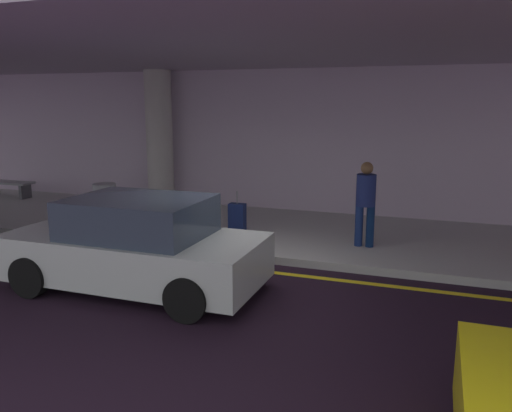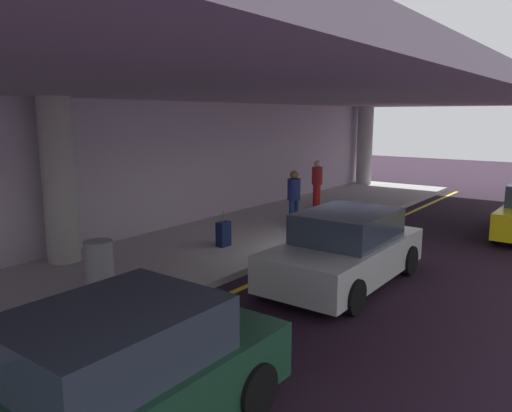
% 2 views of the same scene
% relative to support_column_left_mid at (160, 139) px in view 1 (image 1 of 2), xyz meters
% --- Properties ---
extents(ground_plane, '(60.00, 60.00, 0.00)m').
position_rel_support_column_left_mid_xyz_m(ground_plane, '(4.00, -4.67, -1.97)').
color(ground_plane, black).
extents(sidewalk, '(26.00, 4.20, 0.15)m').
position_rel_support_column_left_mid_xyz_m(sidewalk, '(4.00, -1.57, -1.90)').
color(sidewalk, '#ACACA8').
rests_on(sidewalk, ground).
extents(lane_stripe_yellow, '(26.00, 0.14, 0.01)m').
position_rel_support_column_left_mid_xyz_m(lane_stripe_yellow, '(4.00, -4.11, -1.97)').
color(lane_stripe_yellow, yellow).
rests_on(lane_stripe_yellow, ground).
extents(support_column_left_mid, '(0.72, 0.72, 3.65)m').
position_rel_support_column_left_mid_xyz_m(support_column_left_mid, '(0.00, 0.00, 0.00)').
color(support_column_left_mid, '#ADA7A2').
rests_on(support_column_left_mid, sidewalk).
extents(ceiling_overhang, '(28.00, 13.20, 0.30)m').
position_rel_support_column_left_mid_xyz_m(ceiling_overhang, '(4.00, -2.07, 1.97)').
color(ceiling_overhang, '#9C8DA0').
rests_on(ceiling_overhang, support_column_far_left).
extents(terminal_back_wall, '(26.00, 0.30, 3.80)m').
position_rel_support_column_left_mid_xyz_m(terminal_back_wall, '(4.00, 0.68, -0.07)').
color(terminal_back_wall, '#BBA8BE').
rests_on(terminal_back_wall, ground).
extents(car_silver, '(4.10, 1.92, 1.50)m').
position_rel_support_column_left_mid_xyz_m(car_silver, '(2.79, -5.61, -1.26)').
color(car_silver, '#B4BBB7').
rests_on(car_silver, ground).
extents(traveler_with_luggage, '(0.38, 0.38, 1.68)m').
position_rel_support_column_left_mid_xyz_m(traveler_with_luggage, '(5.93, -2.38, -0.86)').
color(traveler_with_luggage, navy).
rests_on(traveler_with_luggage, sidewalk).
extents(suitcase_upright_primary, '(0.36, 0.22, 0.90)m').
position_rel_support_column_left_mid_xyz_m(suitcase_upright_primary, '(3.11, -2.09, -1.51)').
color(suitcase_upright_primary, '#131F4D').
rests_on(suitcase_upright_primary, sidewalk).
extents(bench_metal, '(1.60, 0.50, 0.48)m').
position_rel_support_column_left_mid_xyz_m(bench_metal, '(-4.90, -0.57, -1.47)').
color(bench_metal, slate).
rests_on(bench_metal, sidewalk).
extents(trash_bin_steel, '(0.56, 0.56, 0.85)m').
position_rel_support_column_left_mid_xyz_m(trash_bin_steel, '(-0.47, -1.94, -1.40)').
color(trash_bin_steel, gray).
rests_on(trash_bin_steel, sidewalk).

